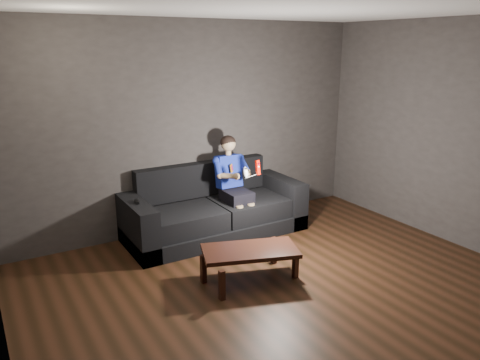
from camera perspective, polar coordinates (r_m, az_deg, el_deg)
floor at (r=4.59m, az=8.65°, el=-15.27°), size 5.00×5.00×0.00m
back_wall at (r=6.13m, az=-5.80°, el=6.42°), size 5.00×0.04×2.70m
ceiling at (r=3.94m, az=10.40°, el=20.62°), size 5.00×5.00×0.02m
sofa at (r=6.08m, az=-3.28°, el=-3.95°), size 2.29×0.99×0.89m
child at (r=6.01m, az=-0.87°, el=0.44°), size 0.47×0.58×1.16m
wii_remote_red at (r=5.63m, az=2.19°, el=1.54°), size 0.04×0.07×0.18m
nunchuk_white at (r=5.56m, az=0.70°, el=0.96°), size 0.06×0.09×0.14m
wii_remote_black at (r=5.52m, az=-12.48°, el=-2.61°), size 0.06×0.14×0.03m
coffee_table at (r=4.89m, az=1.23°, el=-8.90°), size 1.08×0.78×0.35m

